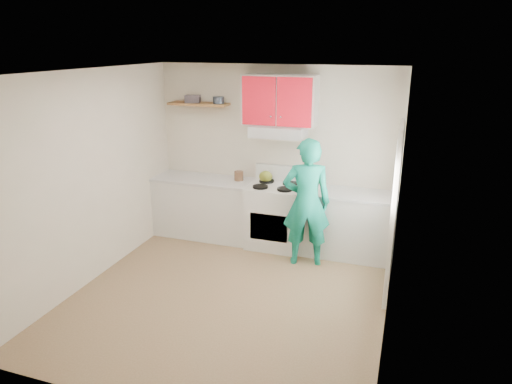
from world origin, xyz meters
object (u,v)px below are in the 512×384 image
(kettle, at_px, (266,177))
(stove, at_px, (275,216))
(tin, at_px, (219,100))
(person, at_px, (307,203))
(crock, at_px, (239,177))

(kettle, bearing_deg, stove, -49.89)
(tin, relative_size, person, 0.09)
(kettle, distance_m, crock, 0.41)
(stove, bearing_deg, person, -37.48)
(crock, relative_size, person, 0.09)
(tin, relative_size, kettle, 0.83)
(tin, distance_m, crock, 1.16)
(tin, xyz_separation_m, crock, (0.33, -0.08, -1.11))
(kettle, xyz_separation_m, person, (0.75, -0.57, -0.14))
(kettle, bearing_deg, tin, 165.26)
(stove, relative_size, crock, 5.72)
(stove, height_order, tin, tin)
(tin, xyz_separation_m, kettle, (0.73, -0.03, -1.08))
(stove, bearing_deg, tin, 169.43)
(kettle, height_order, person, person)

